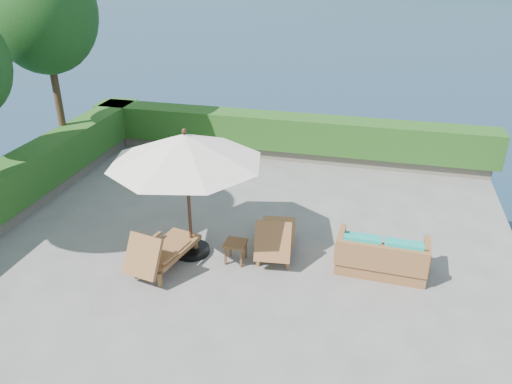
% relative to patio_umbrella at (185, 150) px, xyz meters
% --- Properties ---
extents(ground, '(12.00, 12.00, 0.00)m').
position_rel_patio_umbrella_xyz_m(ground, '(0.86, 0.23, -2.36)').
color(ground, gray).
rests_on(ground, ground).
extents(foundation, '(12.00, 12.00, 3.00)m').
position_rel_patio_umbrella_xyz_m(foundation, '(0.86, 0.23, -3.91)').
color(foundation, '#534D42').
rests_on(foundation, ocean).
extents(ocean, '(600.00, 600.00, 0.00)m').
position_rel_patio_umbrella_xyz_m(ocean, '(0.86, 0.23, -5.36)').
color(ocean, '#163346').
rests_on(ocean, ground).
extents(planter_wall_far, '(12.00, 0.60, 0.36)m').
position_rel_patio_umbrella_xyz_m(planter_wall_far, '(0.86, 5.83, -2.18)').
color(planter_wall_far, '#736D5C').
rests_on(planter_wall_far, ground).
extents(planter_wall_left, '(0.60, 12.00, 0.36)m').
position_rel_patio_umbrella_xyz_m(planter_wall_left, '(-4.74, 0.23, -2.18)').
color(planter_wall_left, '#736D5C').
rests_on(planter_wall_left, ground).
extents(hedge_far, '(12.40, 0.90, 1.00)m').
position_rel_patio_umbrella_xyz_m(hedge_far, '(0.86, 5.83, -1.51)').
color(hedge_far, '#204814').
rests_on(hedge_far, planter_wall_far).
extents(hedge_left, '(0.90, 12.40, 1.00)m').
position_rel_patio_umbrella_xyz_m(hedge_left, '(-4.74, 0.23, -1.51)').
color(hedge_left, '#204814').
rests_on(hedge_left, planter_wall_left).
extents(tree_far, '(2.80, 2.80, 6.03)m').
position_rel_patio_umbrella_xyz_m(tree_far, '(-5.14, 3.43, 2.04)').
color(tree_far, '#46341B').
rests_on(tree_far, ground).
extents(patio_umbrella, '(3.64, 3.64, 2.80)m').
position_rel_patio_umbrella_xyz_m(patio_umbrella, '(0.00, 0.00, 0.00)').
color(patio_umbrella, black).
rests_on(patio_umbrella, ground).
extents(lounge_left, '(1.06, 1.87, 1.01)m').
position_rel_patio_umbrella_xyz_m(lounge_left, '(-0.37, -0.72, -1.94)').
color(lounge_left, brown).
rests_on(lounge_left, ground).
extents(lounge_right, '(0.92, 1.84, 1.02)m').
position_rel_patio_umbrella_xyz_m(lounge_right, '(1.74, 0.39, -1.94)').
color(lounge_right, brown).
rests_on(lounge_right, ground).
extents(side_table, '(0.44, 0.44, 0.46)m').
position_rel_patio_umbrella_xyz_m(side_table, '(1.00, -0.09, -1.98)').
color(side_table, brown).
rests_on(side_table, ground).
extents(wicker_loveseat, '(1.83, 0.99, 0.88)m').
position_rel_patio_umbrella_xyz_m(wicker_loveseat, '(3.93, 0.26, -2.02)').
color(wicker_loveseat, brown).
rests_on(wicker_loveseat, ground).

